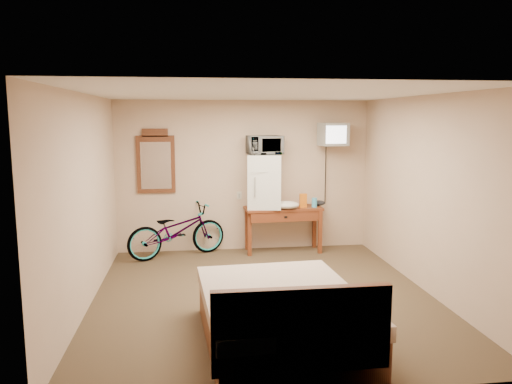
# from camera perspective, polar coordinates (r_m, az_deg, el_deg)

# --- Properties ---
(room) EXTENTS (4.60, 4.64, 2.50)m
(room) POSITION_cam_1_polar(r_m,az_deg,el_deg) (6.07, 0.88, -0.66)
(room) COLOR #403220
(room) RESTS_ON ground
(desk) EXTENTS (1.29, 0.55, 0.75)m
(desk) POSITION_cam_1_polar(r_m,az_deg,el_deg) (8.23, 3.16, -2.67)
(desk) COLOR brown
(desk) RESTS_ON floor
(mini_fridge) EXTENTS (0.61, 0.60, 0.87)m
(mini_fridge) POSITION_cam_1_polar(r_m,az_deg,el_deg) (8.13, 0.99, 1.24)
(mini_fridge) COLOR white
(mini_fridge) RESTS_ON desk
(microwave) EXTENTS (0.60, 0.45, 0.30)m
(microwave) POSITION_cam_1_polar(r_m,az_deg,el_deg) (8.08, 1.00, 5.38)
(microwave) COLOR white
(microwave) RESTS_ON mini_fridge
(snack_bag) EXTENTS (0.12, 0.07, 0.23)m
(snack_bag) POSITION_cam_1_polar(r_m,az_deg,el_deg) (8.23, 5.41, -0.98)
(snack_bag) COLOR #D16712
(snack_bag) RESTS_ON desk
(blue_cup) EXTENTS (0.09, 0.09, 0.15)m
(blue_cup) POSITION_cam_1_polar(r_m,az_deg,el_deg) (8.28, 6.69, -1.20)
(blue_cup) COLOR #41ACDD
(blue_cup) RESTS_ON desk
(cloth_cream) EXTENTS (0.40, 0.31, 0.12)m
(cloth_cream) POSITION_cam_1_polar(r_m,az_deg,el_deg) (8.09, 3.54, -1.49)
(cloth_cream) COLOR silver
(cloth_cream) RESTS_ON desk
(cloth_dark_a) EXTENTS (0.23, 0.17, 0.09)m
(cloth_dark_a) POSITION_cam_1_polar(r_m,az_deg,el_deg) (8.05, 0.10, -1.67)
(cloth_dark_a) COLOR black
(cloth_dark_a) RESTS_ON desk
(cloth_dark_b) EXTENTS (0.19, 0.16, 0.09)m
(cloth_dark_b) POSITION_cam_1_polar(r_m,az_deg,el_deg) (8.44, 7.23, -1.25)
(cloth_dark_b) COLOR black
(cloth_dark_b) RESTS_ON desk
(crt_television) EXTENTS (0.47, 0.58, 0.37)m
(crt_television) POSITION_cam_1_polar(r_m,az_deg,el_deg) (8.29, 8.80, 6.53)
(crt_television) COLOR black
(crt_television) RESTS_ON room
(wall_mirror) EXTENTS (0.61, 0.04, 1.04)m
(wall_mirror) POSITION_cam_1_polar(r_m,az_deg,el_deg) (8.26, -11.38, 3.38)
(wall_mirror) COLOR brown
(wall_mirror) RESTS_ON room
(bicycle) EXTENTS (1.72, 1.13, 0.85)m
(bicycle) POSITION_cam_1_polar(r_m,az_deg,el_deg) (8.09, -9.03, -4.38)
(bicycle) COLOR black
(bicycle) RESTS_ON floor
(bed) EXTENTS (1.60, 2.06, 0.90)m
(bed) POSITION_cam_1_polar(r_m,az_deg,el_deg) (5.02, 2.95, -14.04)
(bed) COLOR brown
(bed) RESTS_ON floor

